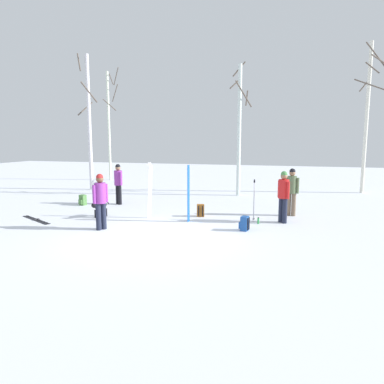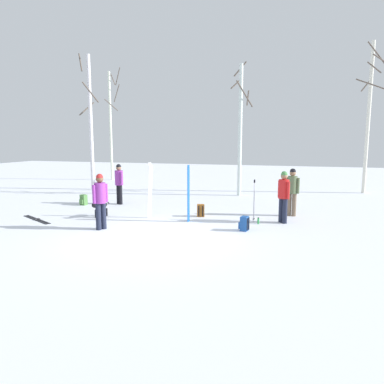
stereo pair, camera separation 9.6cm
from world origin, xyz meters
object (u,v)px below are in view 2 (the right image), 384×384
(birch_tree_0, at_px, (111,124))
(backpack_0, at_px, (244,224))
(ski_pair_lying_0, at_px, (37,219))
(birch_tree_3, at_px, (369,114))
(backpack_2, at_px, (84,200))
(person_3, at_px, (292,189))
(birch_tree_1, at_px, (90,121))
(person_2, at_px, (284,194))
(dog, at_px, (100,206))
(person_0, at_px, (119,181))
(water_bottle_0, at_px, (258,221))
(ski_poles_0, at_px, (254,199))
(ski_pair_planted_1, at_px, (150,190))
(backpack_1, at_px, (201,211))
(person_1, at_px, (100,198))
(birch_tree_2, at_px, (240,128))
(ski_pair_planted_0, at_px, (188,194))

(birch_tree_0, bearing_deg, backpack_0, -46.29)
(ski_pair_lying_0, distance_m, birch_tree_3, 16.02)
(birch_tree_3, bearing_deg, backpack_2, -148.93)
(person_3, bearing_deg, birch_tree_1, 159.23)
(person_3, distance_m, ski_pair_lying_0, 9.02)
(person_2, bearing_deg, person_3, 78.76)
(dog, height_order, backpack_2, dog)
(person_0, relative_size, water_bottle_0, 7.87)
(ski_poles_0, distance_m, backpack_0, 1.50)
(ski_pair_planted_1, relative_size, birch_tree_3, 0.26)
(backpack_1, bearing_deg, water_bottle_0, -15.15)
(person_2, height_order, backpack_1, person_2)
(person_0, height_order, backpack_0, person_0)
(person_3, xyz_separation_m, birch_tree_0, (-12.12, 8.68, 2.82))
(birch_tree_1, height_order, birch_tree_3, birch_tree_3)
(person_2, distance_m, backpack_1, 2.97)
(backpack_0, relative_size, birch_tree_1, 0.06)
(backpack_0, relative_size, backpack_1, 1.00)
(backpack_1, bearing_deg, dog, -161.63)
(birch_tree_1, bearing_deg, ski_poles_0, -29.08)
(person_0, bearing_deg, water_bottle_0, -17.87)
(person_1, height_order, backpack_2, person_1)
(birch_tree_0, bearing_deg, birch_tree_3, -6.66)
(birch_tree_3, bearing_deg, person_0, -148.21)
(ski_pair_planted_1, height_order, birch_tree_2, birch_tree_2)
(ski_pair_lying_0, bearing_deg, water_bottle_0, 12.17)
(dog, relative_size, birch_tree_2, 0.14)
(ski_poles_0, bearing_deg, person_3, 45.96)
(water_bottle_0, distance_m, birch_tree_2, 6.85)
(water_bottle_0, bearing_deg, ski_pair_planted_0, -171.14)
(backpack_1, xyz_separation_m, backpack_2, (-5.34, 0.76, 0.00))
(backpack_1, bearing_deg, birch_tree_1, 146.09)
(person_0, bearing_deg, person_1, -68.99)
(person_3, relative_size, birch_tree_3, 0.23)
(person_0, relative_size, person_2, 1.00)
(person_2, xyz_separation_m, birch_tree_2, (-2.35, 5.44, 2.31))
(birch_tree_1, bearing_deg, person_1, -56.24)
(person_0, relative_size, backpack_1, 3.90)
(ski_pair_planted_0, bearing_deg, water_bottle_0, 8.86)
(person_3, relative_size, birch_tree_2, 0.27)
(person_2, height_order, birch_tree_3, birch_tree_3)
(person_1, bearing_deg, person_3, 34.10)
(dog, xyz_separation_m, ski_pair_lying_0, (-1.87, -1.03, -0.38))
(ski_pair_planted_1, distance_m, birch_tree_1, 8.84)
(dog, bearing_deg, water_bottle_0, 5.76)
(ski_pair_planted_0, distance_m, ski_pair_lying_0, 5.32)
(ski_pair_planted_1, distance_m, ski_poles_0, 3.60)
(ski_pair_lying_0, bearing_deg, birch_tree_2, 52.21)
(ski_pair_lying_0, height_order, backpack_1, backpack_1)
(birch_tree_0, relative_size, birch_tree_3, 0.99)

